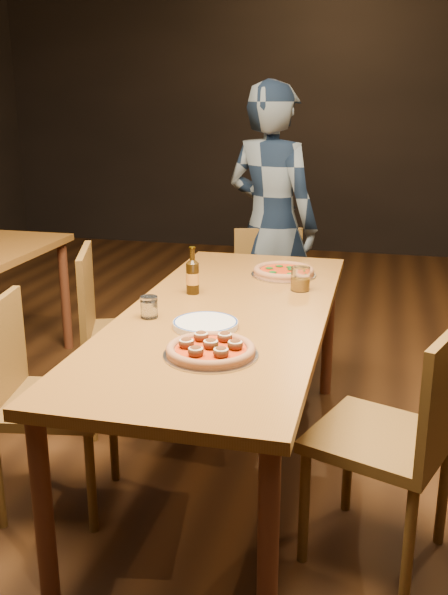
% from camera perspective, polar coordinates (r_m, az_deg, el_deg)
% --- Properties ---
extents(ground, '(9.00, 9.00, 0.00)m').
position_cam_1_polar(ground, '(2.99, 0.23, -14.95)').
color(ground, black).
extents(room_shell, '(9.00, 9.00, 9.00)m').
position_cam_1_polar(room_shell, '(2.55, 0.29, 23.21)').
color(room_shell, black).
rests_on(room_shell, ground).
extents(table_main, '(0.80, 2.00, 0.75)m').
position_cam_1_polar(table_main, '(2.69, 0.25, -2.59)').
color(table_main, brown).
rests_on(table_main, ground).
extents(chair_main_nw, '(0.48, 0.48, 0.89)m').
position_cam_1_polar(chair_main_nw, '(2.68, -14.37, -8.66)').
color(chair_main_nw, brown).
rests_on(chair_main_nw, ground).
extents(chair_main_sw, '(0.55, 0.55, 0.93)m').
position_cam_1_polar(chair_main_sw, '(3.27, -8.02, -3.12)').
color(chair_main_sw, brown).
rests_on(chair_main_sw, ground).
extents(chair_main_e, '(0.56, 0.56, 0.93)m').
position_cam_1_polar(chair_main_e, '(2.38, 13.27, -11.53)').
color(chair_main_e, brown).
rests_on(chair_main_e, ground).
extents(chair_end, '(0.51, 0.51, 0.87)m').
position_cam_1_polar(chair_end, '(3.85, 4.09, -0.37)').
color(chair_end, brown).
rests_on(chair_end, ground).
extents(pizza_meatball, '(0.32, 0.32, 0.06)m').
position_cam_1_polar(pizza_meatball, '(2.21, -1.15, -4.47)').
color(pizza_meatball, '#B7B7BF').
rests_on(pizza_meatball, table_main).
extents(pizza_margherita, '(0.31, 0.31, 0.04)m').
position_cam_1_polar(pizza_margherita, '(3.20, 5.15, 2.25)').
color(pizza_margherita, '#B7B7BF').
rests_on(pizza_margherita, table_main).
extents(plate_stack, '(0.24, 0.24, 0.02)m').
position_cam_1_polar(plate_stack, '(2.47, -1.60, -2.32)').
color(plate_stack, white).
rests_on(plate_stack, table_main).
extents(beer_bottle, '(0.06, 0.06, 0.20)m').
position_cam_1_polar(beer_bottle, '(2.88, -2.71, 1.75)').
color(beer_bottle, black).
rests_on(beer_bottle, table_main).
extents(water_glass, '(0.07, 0.07, 0.09)m').
position_cam_1_polar(water_glass, '(2.59, -6.46, -0.82)').
color(water_glass, white).
rests_on(water_glass, table_main).
extents(amber_glass, '(0.08, 0.08, 0.11)m').
position_cam_1_polar(amber_glass, '(2.95, 6.59, 1.61)').
color(amber_glass, '#A26512').
rests_on(amber_glass, table_main).
extents(diner, '(0.72, 0.61, 1.67)m').
position_cam_1_polar(diner, '(4.02, 4.10, 6.25)').
color(diner, black).
rests_on(diner, ground).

